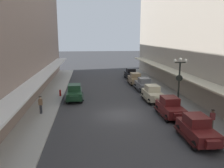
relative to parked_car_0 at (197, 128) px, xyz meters
The scene contains 14 objects.
ground_plane 7.79m from the parked_car_0, 128.51° to the left, with size 200.00×200.00×0.00m, color #38383A.
sidewalk_left 13.75m from the parked_car_0, 153.84° to the left, with size 3.00×60.00×0.15m, color #A8A59E.
sidewalk_right 6.67m from the parked_car_0, 66.04° to the left, with size 3.00×60.00×0.15m, color #A8A59E.
parked_car_0 is the anchor object (origin of this frame).
parked_car_1 15.08m from the parked_car_0, 128.15° to the left, with size 2.22×4.29×1.84m.
parked_car_2 10.45m from the parked_car_0, 91.07° to the left, with size 2.22×4.29×1.84m.
parked_car_3 5.14m from the parked_car_0, 90.82° to the left, with size 2.15×4.26×1.84m.
parked_car_4 15.61m from the parked_car_0, 89.85° to the left, with size 2.25×4.30×1.84m.
parked_car_5 24.81m from the parked_car_0, 89.87° to the left, with size 2.31×4.32×1.84m.
parked_car_6 20.08m from the parked_car_0, 90.65° to the left, with size 2.14×4.26×1.84m.
lamp_post_with_clock 7.79m from the parked_car_0, 77.80° to the left, with size 1.42×0.44×5.16m.
fire_hydrant 17.42m from the parked_car_0, 129.86° to the left, with size 0.24×0.24×0.82m.
pedestrian_0 14.08m from the parked_car_0, 150.65° to the left, with size 0.36×0.28×1.67m.
pedestrian_1 2.33m from the parked_car_0, 35.03° to the left, with size 0.36×0.28×1.67m.
Camera 1 is at (-2.95, -20.43, 7.36)m, focal length 36.11 mm.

